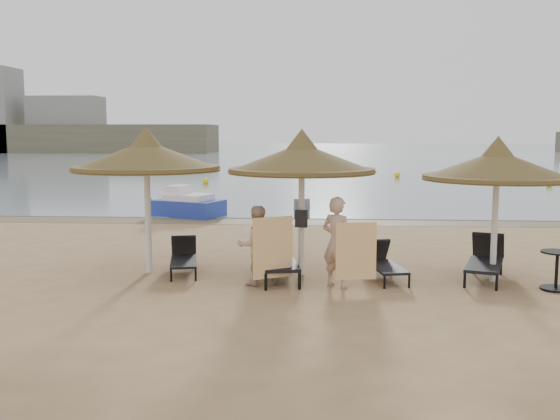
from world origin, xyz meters
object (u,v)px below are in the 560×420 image
at_px(side_table, 557,272).
at_px(pedal_boat, 188,205).
at_px(lounger_far_left, 184,257).
at_px(person_right, 337,235).
at_px(palapa_right, 497,166).
at_px(lounger_near_left, 276,256).
at_px(lounger_far_right, 485,259).
at_px(palapa_left, 146,157).
at_px(lounger_near_right, 383,262).
at_px(person_left, 256,239).
at_px(palapa_center, 302,159).

relative_size(side_table, pedal_boat, 0.28).
distance_m(lounger_far_left, person_right, 3.46).
bearing_deg(palapa_right, lounger_near_left, 178.03).
bearing_deg(pedal_boat, lounger_far_left, -56.57).
height_order(lounger_near_left, lounger_far_right, lounger_near_left).
height_order(palapa_right, person_right, palapa_right).
bearing_deg(side_table, palapa_left, 173.31).
bearing_deg(person_right, side_table, -146.19).
relative_size(lounger_near_left, lounger_near_right, 1.30).
height_order(lounger_far_right, person_left, person_left).
bearing_deg(person_left, person_right, 157.91).
xyz_separation_m(palapa_right, person_right, (-3.11, -0.66, -1.28)).
distance_m(palapa_left, lounger_near_right, 5.34).
xyz_separation_m(lounger_far_left, lounger_near_right, (4.18, -0.27, 0.00)).
xyz_separation_m(lounger_far_left, person_right, (3.21, -1.09, 0.69)).
relative_size(palapa_right, side_table, 3.95).
height_order(side_table, pedal_boat, pedal_boat).
height_order(palapa_right, person_left, palapa_right).
bearing_deg(lounger_near_left, pedal_boat, 102.84).
bearing_deg(lounger_near_left, lounger_far_right, -8.00).
relative_size(palapa_left, lounger_far_right, 1.54).
relative_size(palapa_left, lounger_near_right, 1.83).
xyz_separation_m(lounger_near_right, person_left, (-2.52, -0.76, 0.57)).
bearing_deg(palapa_right, pedal_boat, 131.57).
bearing_deg(lounger_near_left, palapa_left, 166.14).
xyz_separation_m(lounger_near_left, person_left, (-0.34, -0.75, 0.47)).
relative_size(palapa_right, lounger_near_right, 1.72).
bearing_deg(palapa_left, side_table, -6.69).
height_order(lounger_near_right, person_right, person_right).
distance_m(palapa_right, lounger_far_left, 6.64).
relative_size(side_table, person_left, 0.41).
bearing_deg(lounger_far_left, person_right, -30.58).
bearing_deg(lounger_near_left, person_left, -124.17).
distance_m(lounger_far_left, lounger_near_right, 4.18).
bearing_deg(person_left, palapa_left, -41.47).
xyz_separation_m(palapa_right, lounger_far_right, (-0.07, 0.29, -1.91)).
bearing_deg(pedal_boat, palapa_left, -61.26).
distance_m(palapa_left, palapa_center, 3.22).
distance_m(side_table, person_right, 4.17).
relative_size(lounger_near_right, pedal_boat, 0.64).
bearing_deg(lounger_far_right, person_right, -143.89).
distance_m(palapa_center, pedal_boat, 9.98).
bearing_deg(palapa_right, palapa_center, 174.87).
bearing_deg(person_left, lounger_far_left, -51.84).
xyz_separation_m(palapa_left, lounger_near_left, (2.72, -0.19, -2.02)).
distance_m(lounger_near_right, lounger_far_right, 2.08).
distance_m(lounger_far_right, person_left, 4.71).
bearing_deg(lounger_near_right, person_left, -175.03).
relative_size(lounger_far_right, person_right, 1.00).
relative_size(palapa_right, pedal_boat, 1.09).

